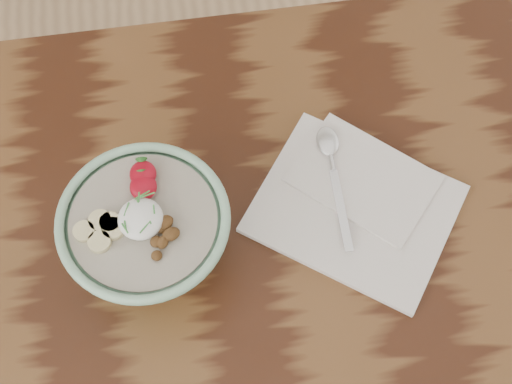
{
  "coord_description": "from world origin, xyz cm",
  "views": [
    {
      "loc": [
        -2.35,
        -23.14,
        157.34
      ],
      "look_at": [
        2.64,
        10.5,
        86.46
      ],
      "focal_mm": 50.0,
      "sensor_mm": 36.0,
      "label": 1
    }
  ],
  "objects": [
    {
      "name": "napkin",
      "position": [
        15.77,
        12.37,
        75.61
      ],
      "size": [
        30.37,
        29.38,
        1.46
      ],
      "rotation": [
        0.0,
        0.0,
        -0.63
      ],
      "color": "silver",
      "rests_on": "table"
    },
    {
      "name": "breakfast_bowl",
      "position": [
        -10.12,
        9.44,
        81.53
      ],
      "size": [
        19.39,
        19.39,
        12.79
      ],
      "rotation": [
        0.0,
        0.0,
        -0.38
      ],
      "color": "#8DBE9D",
      "rests_on": "table"
    },
    {
      "name": "table",
      "position": [
        0.0,
        0.0,
        65.7
      ],
      "size": [
        160.0,
        90.0,
        75.0
      ],
      "color": "#36190D",
      "rests_on": "ground"
    },
    {
      "name": "spoon",
      "position": [
        13.55,
        18.45,
        76.84
      ],
      "size": [
        3.02,
        17.55,
        0.92
      ],
      "rotation": [
        0.0,
        0.0,
        -0.02
      ],
      "color": "silver",
      "rests_on": "napkin"
    }
  ]
}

